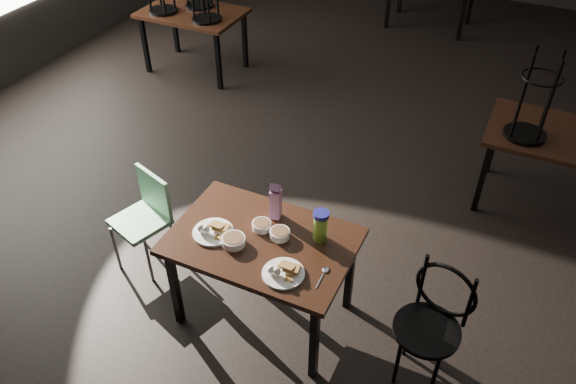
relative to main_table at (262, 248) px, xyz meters
The scene contains 13 objects.
main_table is the anchor object (origin of this frame).
plate_left 0.35m from the main_table, 164.27° to the right, with size 0.27×0.27×0.09m.
plate_right 0.36m from the main_table, 40.85° to the right, with size 0.26×0.26×0.09m.
bowl_near 0.15m from the main_table, 117.69° to the left, with size 0.13×0.13×0.05m.
bowl_far 0.16m from the main_table, 35.53° to the left, with size 0.13×0.13×0.05m.
bowl_big 0.22m from the main_table, 141.13° to the right, with size 0.16×0.16×0.05m.
juice_carton 0.32m from the main_table, 93.64° to the left, with size 0.08×0.08×0.28m.
water_bottle 0.43m from the main_table, 25.18° to the left, with size 0.11×0.11×0.23m.
spoon 0.50m from the main_table, 10.93° to the right, with size 0.04×0.19×0.01m.
bentwood_chair 1.17m from the main_table, ahead, with size 0.45×0.44×0.88m.
school_chair 1.09m from the main_table, behind, with size 0.47×0.47×0.80m.
bg_table_left 4.00m from the main_table, 129.34° to the left, with size 1.20×0.80×1.48m.
bg_table_right 2.70m from the main_table, 51.37° to the left, with size 1.20×0.80×1.48m.
Camera 1 is at (0.68, -3.59, 3.29)m, focal length 35.00 mm.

